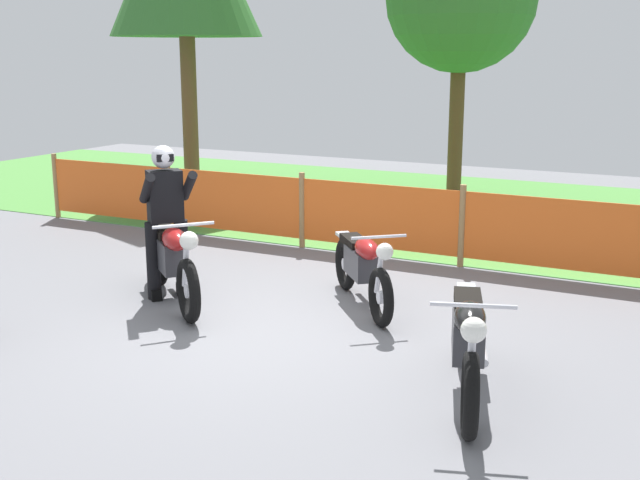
{
  "coord_description": "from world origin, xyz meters",
  "views": [
    {
      "loc": [
        3.99,
        -6.51,
        2.66
      ],
      "look_at": [
        0.61,
        0.16,
        0.9
      ],
      "focal_mm": 44.96,
      "sensor_mm": 36.0,
      "label": 1
    }
  ],
  "objects_px": {
    "motorcycle_lead": "(362,267)",
    "motorcycle_third": "(172,259)",
    "rider_third": "(166,216)",
    "motorcycle_trailing": "(468,341)"
  },
  "relations": [
    {
      "from": "motorcycle_trailing",
      "to": "rider_third",
      "type": "distance_m",
      "value": 3.89
    },
    {
      "from": "motorcycle_lead",
      "to": "rider_third",
      "type": "relative_size",
      "value": 0.9
    },
    {
      "from": "motorcycle_trailing",
      "to": "motorcycle_third",
      "type": "relative_size",
      "value": 1.16
    },
    {
      "from": "motorcycle_lead",
      "to": "motorcycle_third",
      "type": "relative_size",
      "value": 0.9
    },
    {
      "from": "motorcycle_third",
      "to": "rider_third",
      "type": "xyz_separation_m",
      "value": [
        -0.16,
        0.13,
        0.43
      ]
    },
    {
      "from": "motorcycle_lead",
      "to": "motorcycle_trailing",
      "type": "distance_m",
      "value": 2.41
    },
    {
      "from": "motorcycle_trailing",
      "to": "rider_third",
      "type": "bearing_deg",
      "value": -124.51
    },
    {
      "from": "motorcycle_third",
      "to": "rider_third",
      "type": "distance_m",
      "value": 0.48
    },
    {
      "from": "motorcycle_lead",
      "to": "rider_third",
      "type": "height_order",
      "value": "rider_third"
    },
    {
      "from": "motorcycle_lead",
      "to": "motorcycle_third",
      "type": "height_order",
      "value": "motorcycle_third"
    }
  ]
}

